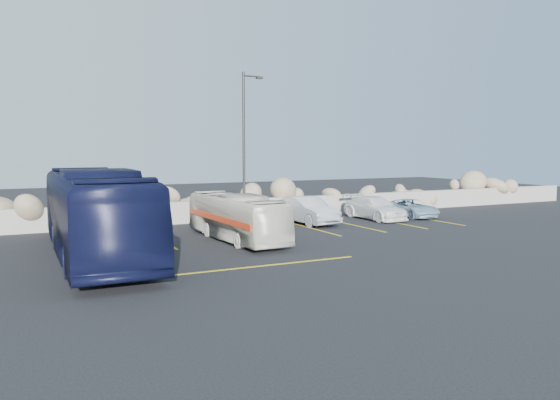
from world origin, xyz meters
name	(u,v)px	position (x,y,z in m)	size (l,w,h in m)	color
ground	(283,265)	(0.00, 0.00, 0.00)	(90.00, 90.00, 0.00)	black
seawall	(184,212)	(0.00, 12.00, 0.60)	(60.00, 0.40, 1.20)	gray
riprap_pile	(178,198)	(0.00, 13.20, 1.30)	(54.00, 2.80, 2.60)	#947A61
parking_lines	(317,234)	(4.64, 5.57, 0.01)	(18.16, 9.36, 0.01)	gold
lamppost	(245,144)	(2.56, 9.50, 4.30)	(1.14, 0.18, 8.00)	#2B2A27
vintage_bus	(236,217)	(0.49, 5.63, 1.04)	(1.75, 7.47, 2.08)	silver
tour_coach	(96,213)	(-5.64, 4.35, 1.67)	(2.80, 11.97, 3.33)	black
car_a	(259,214)	(2.94, 8.63, 0.70)	(1.65, 4.09, 1.39)	white
car_b	(307,210)	(5.92, 8.90, 0.73)	(1.55, 4.46, 1.47)	silver
car_c	(375,208)	(10.42, 8.86, 0.65)	(1.83, 4.49, 1.30)	white
car_d	(412,208)	(13.00, 8.73, 0.53)	(1.75, 3.80, 1.06)	#84A4BC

